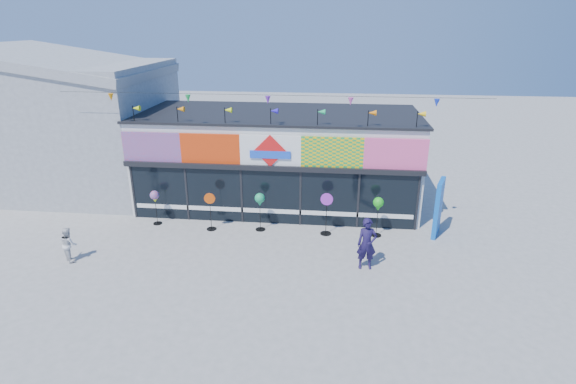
# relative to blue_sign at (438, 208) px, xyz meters

# --- Properties ---
(ground) EXTENTS (80.00, 80.00, 0.00)m
(ground) POSITION_rel_blue_sign_xyz_m (-6.53, -3.05, -1.12)
(ground) COLOR gray
(ground) RESTS_ON ground
(kite_shop) EXTENTS (16.00, 5.70, 5.31)m
(kite_shop) POSITION_rel_blue_sign_xyz_m (-6.53, 2.89, 0.92)
(kite_shop) COLOR silver
(kite_shop) RESTS_ON ground
(neighbour_building) EXTENTS (8.18, 7.20, 6.87)m
(neighbour_building) POSITION_rel_blue_sign_xyz_m (-16.53, 3.95, 2.08)
(neighbour_building) COLOR #A7A9AC
(neighbour_building) RESTS_ON ground
(blue_sign) EXTENTS (0.53, 1.11, 2.23)m
(blue_sign) POSITION_rel_blue_sign_xyz_m (0.00, 0.00, 0.00)
(blue_sign) COLOR blue
(blue_sign) RESTS_ON ground
(spinner_0) EXTENTS (0.37, 0.37, 1.44)m
(spinner_0) POSITION_rel_blue_sign_xyz_m (-11.18, -0.22, 0.03)
(spinner_0) COLOR black
(spinner_0) RESTS_ON ground
(spinner_1) EXTENTS (0.43, 0.39, 1.54)m
(spinner_1) POSITION_rel_blue_sign_xyz_m (-8.83, -0.50, -0.31)
(spinner_1) COLOR black
(spinner_1) RESTS_ON ground
(spinner_2) EXTENTS (0.39, 0.39, 1.56)m
(spinner_2) POSITION_rel_blue_sign_xyz_m (-6.87, -0.33, 0.12)
(spinner_2) COLOR black
(spinner_2) RESTS_ON ground
(spinner_3) EXTENTS (0.48, 0.43, 1.70)m
(spinner_3) POSITION_rel_blue_sign_xyz_m (-4.26, -0.43, -0.22)
(spinner_3) COLOR black
(spinner_3) RESTS_ON ground
(spinner_4) EXTENTS (0.40, 0.40, 1.60)m
(spinner_4) POSITION_rel_blue_sign_xyz_m (-2.31, -0.37, 0.16)
(spinner_4) COLOR black
(spinner_4) RESTS_ON ground
(adult_man) EXTENTS (0.70, 0.50, 1.80)m
(adult_man) POSITION_rel_blue_sign_xyz_m (-2.85, -2.88, -0.22)
(adult_man) COLOR #1B133C
(adult_man) RESTS_ON ground
(child) EXTENTS (0.68, 0.66, 1.23)m
(child) POSITION_rel_blue_sign_xyz_m (-13.03, -3.45, -0.51)
(child) COLOR silver
(child) RESTS_ON ground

